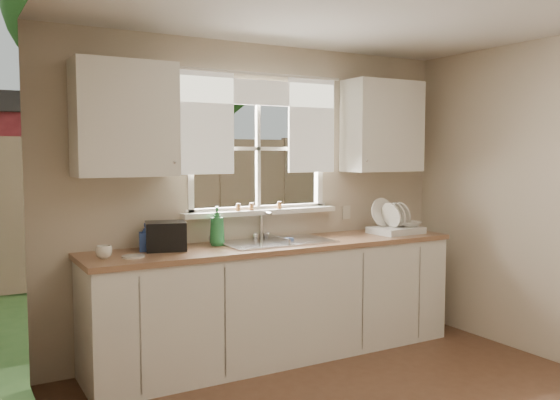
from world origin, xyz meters
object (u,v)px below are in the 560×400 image
black_appliance (166,236)px  soap_bottle_a (217,226)px  cup (104,252)px  dish_rack (395,226)px

black_appliance → soap_bottle_a: bearing=15.8°
black_appliance → cup: bearing=-150.8°
dish_rack → soap_bottle_a: (-1.63, 0.14, 0.08)m
soap_bottle_a → cup: soap_bottle_a is taller
cup → black_appliance: (0.47, 0.13, 0.06)m
dish_rack → cup: dish_rack is taller
dish_rack → soap_bottle_a: 1.64m
cup → black_appliance: black_appliance is taller
soap_bottle_a → cup: bearing=-148.6°
cup → soap_bottle_a: bearing=10.2°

